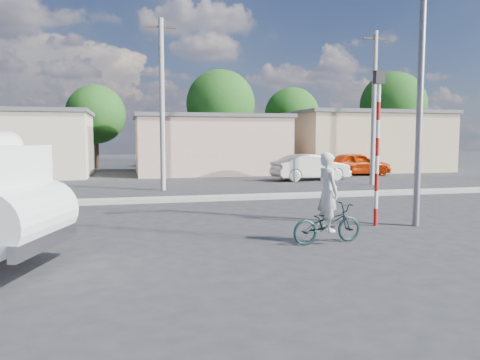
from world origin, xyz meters
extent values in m
plane|color=#262628|center=(0.00, 0.00, 0.00)|extent=(120.00, 120.00, 0.00)
cube|color=#99968E|center=(0.00, 8.00, 0.08)|extent=(40.00, 0.80, 0.16)
cylinder|color=black|center=(-6.21, 0.41, 0.60)|extent=(1.24, 0.70, 1.20)
cylinder|color=red|center=(-6.21, 0.41, 0.60)|extent=(0.68, 0.55, 0.59)
cylinder|color=white|center=(-5.59, -1.00, 1.03)|extent=(1.83, 2.49, 1.20)
cube|color=silver|center=(-5.17, -1.14, 0.60)|extent=(0.87, 2.27, 0.30)
imported|color=black|center=(0.94, -0.21, 0.48)|extent=(1.87, 0.85, 0.95)
imported|color=silver|center=(0.94, -0.21, 0.94)|extent=(0.53, 0.73, 1.87)
imported|color=beige|center=(6.84, 15.27, 0.76)|extent=(4.74, 2.09, 1.51)
imported|color=#B22601|center=(11.19, 17.85, 0.75)|extent=(4.50, 1.98, 1.51)
cylinder|color=red|center=(3.20, 1.50, 0.25)|extent=(0.11, 0.11, 0.50)
cylinder|color=white|center=(3.20, 1.50, 0.75)|extent=(0.11, 0.11, 0.50)
cylinder|color=red|center=(3.20, 1.50, 1.25)|extent=(0.11, 0.11, 0.50)
cylinder|color=white|center=(3.20, 1.50, 1.75)|extent=(0.11, 0.11, 0.50)
cylinder|color=red|center=(3.20, 1.50, 2.25)|extent=(0.11, 0.11, 0.50)
cylinder|color=white|center=(3.20, 1.50, 2.75)|extent=(0.11, 0.11, 0.50)
cylinder|color=red|center=(3.20, 1.50, 3.25)|extent=(0.11, 0.11, 0.50)
cylinder|color=white|center=(3.20, 1.50, 3.75)|extent=(0.11, 0.11, 0.50)
cube|color=black|center=(3.20, 1.50, 4.18)|extent=(0.28, 0.18, 0.36)
cylinder|color=slate|center=(4.30, 1.20, 4.50)|extent=(0.18, 0.18, 9.00)
cube|color=beige|center=(2.00, 22.00, 1.90)|extent=(10.00, 7.00, 3.80)
cube|color=#59595B|center=(2.00, 22.00, 3.92)|extent=(10.30, 7.30, 0.24)
cube|color=tan|center=(14.00, 22.00, 2.10)|extent=(11.00, 7.00, 4.20)
cube|color=#59595B|center=(14.00, 22.00, 4.32)|extent=(11.30, 7.30, 0.24)
cylinder|color=#38281E|center=(-6.00, 29.00, 1.74)|extent=(0.36, 0.36, 3.47)
sphere|color=#255F1C|center=(-6.00, 29.00, 4.34)|extent=(4.71, 4.71, 4.71)
cylinder|color=#38281E|center=(4.00, 28.00, 2.10)|extent=(0.36, 0.36, 4.20)
sphere|color=#255F1C|center=(4.00, 28.00, 5.25)|extent=(5.70, 5.70, 5.70)
cylinder|color=#38281E|center=(11.00, 30.00, 1.82)|extent=(0.36, 0.36, 3.64)
sphere|color=#255F1C|center=(11.00, 30.00, 4.55)|extent=(4.94, 4.94, 4.94)
cylinder|color=#38281E|center=(20.00, 28.00, 2.18)|extent=(0.36, 0.36, 4.37)
sphere|color=#255F1C|center=(20.00, 28.00, 5.46)|extent=(5.93, 5.93, 5.93)
cylinder|color=#99968E|center=(-2.00, 12.00, 4.00)|extent=(0.24, 0.24, 8.00)
cube|color=#38281E|center=(-2.00, 12.00, 7.60)|extent=(1.40, 0.08, 0.08)
cylinder|color=#99968E|center=(9.00, 12.00, 4.00)|extent=(0.24, 0.24, 8.00)
cube|color=#38281E|center=(9.00, 12.00, 7.60)|extent=(1.40, 0.08, 0.08)
camera|label=1|loc=(-3.67, -10.39, 2.52)|focal=35.00mm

